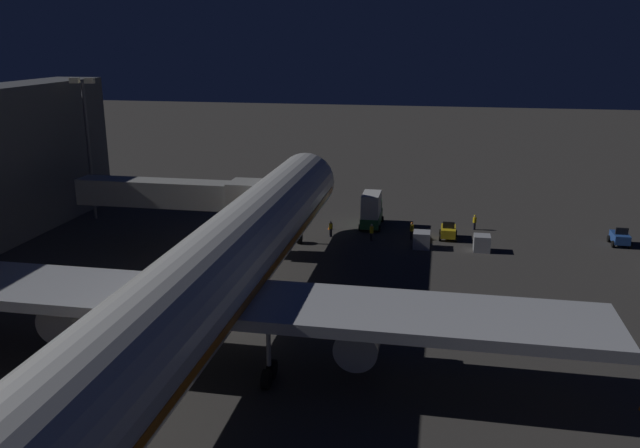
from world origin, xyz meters
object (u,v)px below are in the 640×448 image
object	(u,v)px
baggage_tug_lead	(620,238)
ground_crew_under_port_wing	(475,222)
jet_bridge	(185,195)
traffic_cone_nose_port	(330,227)
apron_floodlight_mast	(88,138)
airliner_at_gate	(198,293)
pushback_tug	(448,232)
cargo_truck_aft	(372,210)
ground_crew_by_belt_loader	(412,230)
ground_crew_near_nose_gear	(372,231)
baggage_container_mid_row	(422,240)
ground_crew_marshaller_fwd	(331,228)
baggage_container_near_belt	(482,243)
traffic_cone_nose_starboard	(291,225)

from	to	relation	value
baggage_tug_lead	ground_crew_under_port_wing	distance (m)	14.63
jet_bridge	traffic_cone_nose_port	xyz separation A→B (m)	(-12.52, -9.97, -5.48)
apron_floodlight_mast	baggage_tug_lead	world-z (taller)	apron_floodlight_mast
airliner_at_gate	pushback_tug	bearing A→B (deg)	-114.95
baggage_tug_lead	cargo_truck_aft	xyz separation A→B (m)	(25.63, -1.97, 1.19)
airliner_at_gate	ground_crew_by_belt_loader	size ratio (longest dim) A/B	37.56
ground_crew_near_nose_gear	baggage_tug_lead	bearing A→B (deg)	-172.93
cargo_truck_aft	baggage_container_mid_row	distance (m)	8.82
baggage_container_mid_row	ground_crew_under_port_wing	distance (m)	9.32
pushback_tug	airliner_at_gate	bearing A→B (deg)	65.05
ground_crew_marshaller_fwd	traffic_cone_nose_port	world-z (taller)	ground_crew_marshaller_fwd
ground_crew_by_belt_loader	traffic_cone_nose_port	distance (m)	9.32
baggage_tug_lead	ground_crew_by_belt_loader	world-z (taller)	baggage_tug_lead
traffic_cone_nose_port	pushback_tug	bearing A→B (deg)	175.13
baggage_container_near_belt	traffic_cone_nose_port	bearing A→B (deg)	-15.96
jet_bridge	cargo_truck_aft	distance (m)	21.00
baggage_container_mid_row	airliner_at_gate	bearing A→B (deg)	66.68
baggage_tug_lead	traffic_cone_nose_port	size ratio (longest dim) A/B	4.79
ground_crew_near_nose_gear	ground_crew_marshaller_fwd	bearing A→B (deg)	-6.09
apron_floodlight_mast	baggage_container_mid_row	world-z (taller)	apron_floodlight_mast
baggage_container_mid_row	baggage_tug_lead	bearing A→B (deg)	-167.02
pushback_tug	ground_crew_marshaller_fwd	size ratio (longest dim) A/B	1.60
ground_crew_near_nose_gear	ground_crew_under_port_wing	xyz separation A→B (m)	(-10.72, -6.05, -0.06)
airliner_at_gate	baggage_container_mid_row	distance (m)	31.71
pushback_tug	cargo_truck_aft	bearing A→B (deg)	-19.39
apron_floodlight_mast	cargo_truck_aft	world-z (taller)	apron_floodlight_mast
apron_floodlight_mast	traffic_cone_nose_starboard	distance (m)	25.06
airliner_at_gate	ground_crew_under_port_wing	bearing A→B (deg)	-116.26
airliner_at_gate	cargo_truck_aft	xyz separation A→B (m)	(-6.61, -35.33, -3.72)
baggage_container_near_belt	baggage_container_mid_row	xyz separation A→B (m)	(5.91, 0.06, 0.02)
apron_floodlight_mast	ground_crew_by_belt_loader	distance (m)	37.75
pushback_tug	ground_crew_under_port_wing	bearing A→B (deg)	-125.92
apron_floodlight_mast	baggage_container_near_belt	distance (m)	44.82
jet_bridge	cargo_truck_aft	world-z (taller)	jet_bridge
apron_floodlight_mast	pushback_tug	bearing A→B (deg)	179.48
jet_bridge	ground_crew_near_nose_gear	bearing A→B (deg)	-158.87
ground_crew_under_port_wing	airliner_at_gate	bearing A→B (deg)	63.74
ground_crew_near_nose_gear	pushback_tug	bearing A→B (deg)	-165.00
jet_bridge	ground_crew_by_belt_loader	xyz separation A→B (m)	(-21.59, -7.96, -4.73)
baggage_container_mid_row	traffic_cone_nose_starboard	distance (m)	15.34
baggage_tug_lead	apron_floodlight_mast	bearing A→B (deg)	0.63
baggage_container_mid_row	cargo_truck_aft	bearing A→B (deg)	-48.48
baggage_tug_lead	ground_crew_under_port_wing	xyz separation A→B (m)	(14.33, -2.95, 0.14)
ground_crew_under_port_wing	ground_crew_by_belt_loader	bearing A→B (deg)	36.19
jet_bridge	baggage_container_mid_row	world-z (taller)	jet_bridge
ground_crew_near_nose_gear	apron_floodlight_mast	bearing A→B (deg)	-4.32
jet_bridge	traffic_cone_nose_starboard	distance (m)	13.97
baggage_container_near_belt	baggage_container_mid_row	size ratio (longest dim) A/B	0.89
apron_floodlight_mast	ground_crew_near_nose_gear	xyz separation A→B (m)	(-32.69, 2.47, -8.48)
jet_bridge	apron_floodlight_mast	bearing A→B (deg)	-31.31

